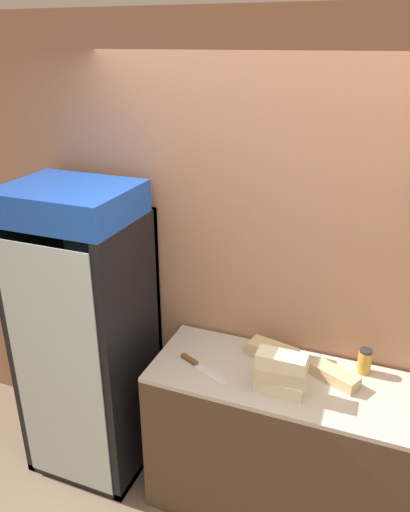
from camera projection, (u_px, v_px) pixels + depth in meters
name	position (u px, v px, depth m)	size (l,w,h in m)	color
wall_back	(313.00, 279.00, 2.70)	(5.20, 0.09, 2.70)	#AD7A5B
prep_counter	(288.00, 447.00, 2.77)	(1.52, 0.57, 0.92)	#4C3828
beverage_cooler	(90.00, 319.00, 2.99)	(0.68, 0.62, 1.85)	black
sandwich_stack_bottom	(280.00, 385.00, 2.49)	(0.25, 0.12, 0.07)	beige
sandwich_stack_middle	(281.00, 373.00, 2.46)	(0.25, 0.12, 0.07)	beige
sandwich_stack_top	(282.00, 361.00, 2.43)	(0.25, 0.11, 0.07)	beige
sandwich_flat_left	(273.00, 352.00, 2.76)	(0.29, 0.17, 0.08)	tan
sandwich_flat_right	(335.00, 376.00, 2.57)	(0.27, 0.20, 0.07)	tan
chefs_knife	(197.00, 365.00, 2.70)	(0.32, 0.17, 0.02)	silver
condiment_jar	(364.00, 361.00, 2.62)	(0.07, 0.07, 0.14)	gold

